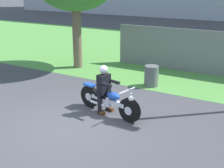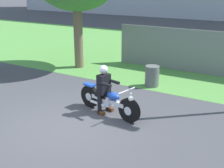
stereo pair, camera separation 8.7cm
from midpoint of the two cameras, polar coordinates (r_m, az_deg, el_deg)
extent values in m
plane|color=#424247|center=(7.92, -8.71, -8.03)|extent=(120.00, 120.00, 0.00)
cube|color=#549342|center=(16.10, 12.95, 5.68)|extent=(60.00, 12.00, 0.01)
cylinder|color=black|center=(7.92, 3.10, -5.12)|extent=(0.69, 0.26, 0.68)
cylinder|color=silver|center=(7.92, 3.10, -5.12)|extent=(0.26, 0.19, 0.24)
cylinder|color=black|center=(8.89, -4.61, -2.40)|extent=(0.69, 0.26, 0.68)
cylinder|color=silver|center=(8.89, -4.61, -2.40)|extent=(0.26, 0.19, 0.24)
cube|color=silver|center=(8.35, -0.98, -3.18)|extent=(1.23, 0.40, 0.12)
cube|color=silver|center=(8.39, -1.23, -3.22)|extent=(0.36, 0.30, 0.28)
ellipsoid|color=#1E47B2|center=(8.17, -0.07, -2.33)|extent=(0.48, 0.33, 0.22)
cube|color=black|center=(8.45, -2.08, -2.18)|extent=(0.48, 0.33, 0.10)
cube|color=#1E47B2|center=(8.76, -4.67, -0.14)|extent=(0.39, 0.27, 0.06)
cylinder|color=silver|center=(7.85, 2.85, -3.36)|extent=(0.26, 0.10, 0.53)
cylinder|color=silver|center=(7.77, 2.60, -1.28)|extent=(0.18, 0.65, 0.04)
sphere|color=white|center=(7.74, 3.49, -2.81)|extent=(0.16, 0.16, 0.16)
cylinder|color=silver|center=(8.50, -3.10, -3.80)|extent=(0.55, 0.20, 0.08)
cylinder|color=black|center=(8.63, -1.03, -3.31)|extent=(0.12, 0.12, 0.59)
cube|color=#593319|center=(8.69, -0.74, -4.91)|extent=(0.26, 0.15, 0.10)
cylinder|color=black|center=(8.39, -2.72, -4.00)|extent=(0.12, 0.12, 0.59)
cube|color=#593319|center=(8.45, -2.40, -5.64)|extent=(0.26, 0.15, 0.10)
cube|color=black|center=(8.31, -1.91, 0.01)|extent=(0.30, 0.42, 0.56)
cylinder|color=black|center=(8.26, 0.00, 0.49)|extent=(0.43, 0.18, 0.09)
cylinder|color=black|center=(8.02, -1.63, -0.08)|extent=(0.43, 0.18, 0.09)
sphere|color=#D8A884|center=(8.19, -1.94, 2.66)|extent=(0.20, 0.20, 0.20)
sphere|color=silver|center=(8.18, -1.94, 2.86)|extent=(0.24, 0.24, 0.24)
cylinder|color=brown|center=(13.03, -6.98, 8.85)|extent=(0.39, 0.39, 2.63)
cylinder|color=#595E5B|center=(10.75, 7.41, 1.55)|extent=(0.51, 0.51, 0.76)
cube|color=slate|center=(12.67, 15.61, 6.10)|extent=(7.00, 0.06, 1.80)
camera|label=1|loc=(0.04, -90.30, -0.10)|focal=47.09mm
camera|label=2|loc=(0.04, 89.70, 0.10)|focal=47.09mm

